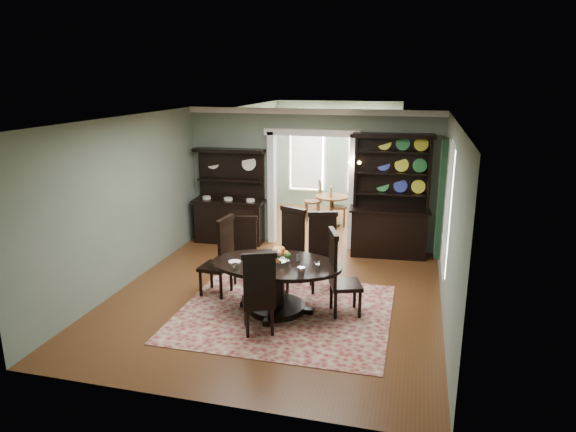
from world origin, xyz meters
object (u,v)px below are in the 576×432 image
dining_table (276,278)px  parlor_table (332,206)px  sideboard (230,210)px  welsh_dresser (390,212)px

dining_table → parlor_table: 5.06m
sideboard → welsh_dresser: 3.55m
welsh_dresser → parlor_table: bearing=124.8°
dining_table → welsh_dresser: 3.56m
dining_table → sideboard: bearing=120.9°
sideboard → parlor_table: 2.74m
dining_table → parlor_table: size_ratio=2.53×
dining_table → parlor_table: (0.03, 5.06, -0.07)m
dining_table → welsh_dresser: (1.55, 3.19, 0.35)m
welsh_dresser → parlor_table: 2.45m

